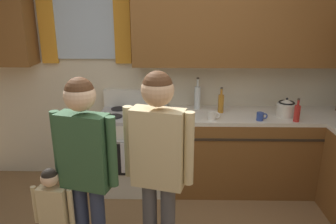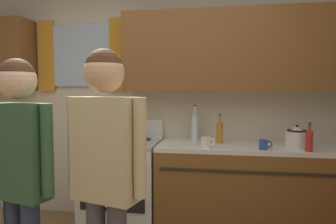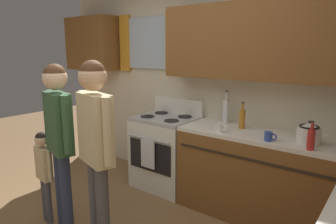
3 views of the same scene
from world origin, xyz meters
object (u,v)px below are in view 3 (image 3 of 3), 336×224
at_px(bottle_tall_clear, 226,111).
at_px(bottle_oil_amber, 242,118).
at_px(small_child, 44,167).
at_px(mug_cobalt_blue, 269,136).
at_px(adult_in_plaid, 96,136).
at_px(mug_ceramic_white, 220,127).
at_px(stove_oven, 166,150).
at_px(adult_holding_child, 59,129).
at_px(bottle_sauce_red, 311,139).
at_px(stovetop_kettle, 309,133).

xyz_separation_m(bottle_tall_clear, bottle_oil_amber, (0.25, -0.13, -0.03)).
bearing_deg(small_child, mug_cobalt_blue, 33.46).
bearing_deg(adult_in_plaid, mug_ceramic_white, 66.19).
distance_m(stove_oven, mug_ceramic_white, 1.00).
bearing_deg(bottle_tall_clear, adult_holding_child, -120.33).
height_order(mug_ceramic_white, small_child, mug_ceramic_white).
bearing_deg(bottle_oil_amber, bottle_tall_clear, 153.53).
bearing_deg(bottle_tall_clear, small_child, -126.38).
distance_m(bottle_tall_clear, bottle_oil_amber, 0.28).
height_order(bottle_oil_amber, small_child, bottle_oil_amber).
xyz_separation_m(bottle_sauce_red, small_child, (-2.14, -1.15, -0.40)).
height_order(bottle_oil_amber, mug_cobalt_blue, bottle_oil_amber).
bearing_deg(bottle_oil_amber, bottle_sauce_red, -21.56).
xyz_separation_m(mug_cobalt_blue, adult_holding_child, (-1.53, -1.14, 0.06)).
relative_size(bottle_oil_amber, small_child, 0.30).
distance_m(bottle_sauce_red, mug_ceramic_white, 0.86).
relative_size(bottle_sauce_red, small_child, 0.26).
height_order(mug_ceramic_white, stovetop_kettle, stovetop_kettle).
distance_m(mug_ceramic_white, small_child, 1.78).
distance_m(mug_cobalt_blue, stovetop_kettle, 0.34).
xyz_separation_m(bottle_tall_clear, adult_in_plaid, (-0.38, -1.53, -0.01)).
distance_m(mug_cobalt_blue, small_child, 2.17).
bearing_deg(mug_cobalt_blue, bottle_oil_amber, 145.54).
xyz_separation_m(stovetop_kettle, adult_holding_child, (-1.83, -1.28, 0.01)).
bearing_deg(stovetop_kettle, small_child, -147.77).
bearing_deg(bottle_sauce_red, bottle_tall_clear, 157.15).
bearing_deg(bottle_tall_clear, stovetop_kettle, -14.91).
bearing_deg(small_child, adult_in_plaid, 2.38).
bearing_deg(stovetop_kettle, stove_oven, 177.12).
distance_m(stovetop_kettle, adult_holding_child, 2.23).
relative_size(adult_holding_child, small_child, 1.70).
bearing_deg(mug_cobalt_blue, mug_ceramic_white, 179.83).
distance_m(stovetop_kettle, adult_in_plaid, 1.83).
height_order(stovetop_kettle, adult_holding_child, adult_holding_child).
bearing_deg(mug_cobalt_blue, bottle_sauce_red, -5.06).
distance_m(bottle_tall_clear, mug_cobalt_blue, 0.75).
relative_size(bottle_tall_clear, stovetop_kettle, 1.34).
xyz_separation_m(stovetop_kettle, adult_in_plaid, (-1.31, -1.28, 0.04)).
bearing_deg(adult_in_plaid, adult_holding_child, 179.87).
height_order(bottle_tall_clear, stovetop_kettle, bottle_tall_clear).
height_order(bottle_oil_amber, bottle_sauce_red, bottle_oil_amber).
distance_m(bottle_tall_clear, bottle_sauce_red, 1.07).
relative_size(mug_ceramic_white, adult_holding_child, 0.08).
height_order(stove_oven, adult_holding_child, adult_holding_child).
xyz_separation_m(stove_oven, mug_cobalt_blue, (1.35, -0.22, 0.48)).
xyz_separation_m(mug_cobalt_blue, stovetop_kettle, (0.30, 0.14, 0.05)).
relative_size(stove_oven, bottle_sauce_red, 4.48).
xyz_separation_m(bottle_sauce_red, adult_in_plaid, (-1.36, -1.11, 0.04)).
height_order(bottle_oil_amber, stovetop_kettle, bottle_oil_amber).
relative_size(stove_oven, mug_ceramic_white, 8.76).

